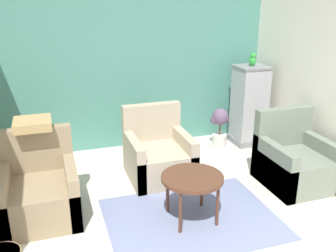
{
  "coord_description": "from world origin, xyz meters",
  "views": [
    {
      "loc": [
        -1.32,
        -2.3,
        2.39
      ],
      "look_at": [
        0.0,
        1.72,
        0.9
      ],
      "focal_mm": 40.0,
      "sensor_mm": 36.0,
      "label": 1
    }
  ],
  "objects_px": {
    "armchair_left": "(40,192)",
    "potted_plant": "(220,124)",
    "coffee_table": "(192,180)",
    "birdcage": "(249,106)",
    "parrot": "(252,60)",
    "armchair_middle": "(158,156)",
    "armchair_right": "(294,163)"
  },
  "relations": [
    {
      "from": "armchair_left",
      "to": "potted_plant",
      "type": "xyz_separation_m",
      "value": [
        2.84,
        1.29,
        0.08
      ]
    },
    {
      "from": "coffee_table",
      "to": "birdcage",
      "type": "bearing_deg",
      "value": 46.83
    },
    {
      "from": "birdcage",
      "to": "parrot",
      "type": "xyz_separation_m",
      "value": [
        -0.0,
        0.0,
        0.76
      ]
    },
    {
      "from": "armchair_left",
      "to": "armchair_middle",
      "type": "distance_m",
      "value": 1.63
    },
    {
      "from": "coffee_table",
      "to": "armchair_left",
      "type": "relative_size",
      "value": 0.72
    },
    {
      "from": "coffee_table",
      "to": "potted_plant",
      "type": "height_order",
      "value": "potted_plant"
    },
    {
      "from": "armchair_right",
      "to": "armchair_middle",
      "type": "distance_m",
      "value": 1.81
    },
    {
      "from": "coffee_table",
      "to": "parrot",
      "type": "relative_size",
      "value": 3.16
    },
    {
      "from": "parrot",
      "to": "potted_plant",
      "type": "relative_size",
      "value": 0.34
    },
    {
      "from": "armchair_left",
      "to": "parrot",
      "type": "xyz_separation_m",
      "value": [
        3.35,
        1.28,
        1.11
      ]
    },
    {
      "from": "parrot",
      "to": "potted_plant",
      "type": "xyz_separation_m",
      "value": [
        -0.52,
        0.01,
        -1.03
      ]
    },
    {
      "from": "birdcage",
      "to": "potted_plant",
      "type": "bearing_deg",
      "value": 178.95
    },
    {
      "from": "coffee_table",
      "to": "parrot",
      "type": "distance_m",
      "value": 2.73
    },
    {
      "from": "birdcage",
      "to": "potted_plant",
      "type": "distance_m",
      "value": 0.58
    },
    {
      "from": "armchair_right",
      "to": "parrot",
      "type": "relative_size",
      "value": 4.42
    },
    {
      "from": "birdcage",
      "to": "coffee_table",
      "type": "bearing_deg",
      "value": -133.17
    },
    {
      "from": "armchair_left",
      "to": "coffee_table",
      "type": "bearing_deg",
      "value": -20.54
    },
    {
      "from": "armchair_left",
      "to": "parrot",
      "type": "distance_m",
      "value": 3.76
    },
    {
      "from": "armchair_right",
      "to": "armchair_middle",
      "type": "xyz_separation_m",
      "value": [
        -1.65,
        0.75,
        0.0
      ]
    },
    {
      "from": "parrot",
      "to": "birdcage",
      "type": "bearing_deg",
      "value": -90.0
    },
    {
      "from": "armchair_right",
      "to": "potted_plant",
      "type": "height_order",
      "value": "armchair_right"
    },
    {
      "from": "armchair_right",
      "to": "birdcage",
      "type": "xyz_separation_m",
      "value": [
        0.16,
        1.5,
        0.35
      ]
    },
    {
      "from": "coffee_table",
      "to": "armchair_left",
      "type": "bearing_deg",
      "value": 159.46
    },
    {
      "from": "armchair_left",
      "to": "birdcage",
      "type": "xyz_separation_m",
      "value": [
        3.35,
        1.28,
        0.35
      ]
    },
    {
      "from": "armchair_right",
      "to": "armchair_middle",
      "type": "relative_size",
      "value": 1.0
    },
    {
      "from": "armchair_left",
      "to": "armchair_right",
      "type": "xyz_separation_m",
      "value": [
        3.19,
        -0.22,
        0.0
      ]
    },
    {
      "from": "armchair_middle",
      "to": "parrot",
      "type": "distance_m",
      "value": 2.25
    },
    {
      "from": "potted_plant",
      "to": "birdcage",
      "type": "bearing_deg",
      "value": -1.05
    },
    {
      "from": "coffee_table",
      "to": "birdcage",
      "type": "height_order",
      "value": "birdcage"
    },
    {
      "from": "birdcage",
      "to": "parrot",
      "type": "distance_m",
      "value": 0.76
    },
    {
      "from": "coffee_table",
      "to": "armchair_middle",
      "type": "distance_m",
      "value": 1.14
    },
    {
      "from": "armchair_middle",
      "to": "birdcage",
      "type": "height_order",
      "value": "birdcage"
    }
  ]
}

